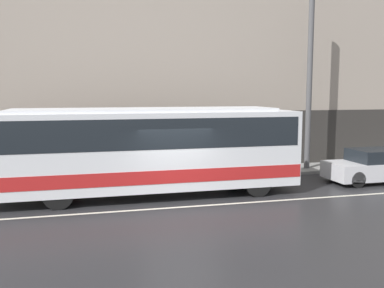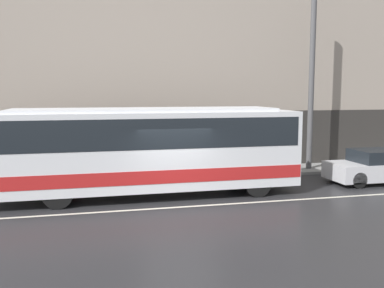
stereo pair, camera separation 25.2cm
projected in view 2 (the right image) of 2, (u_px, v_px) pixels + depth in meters
The scene contains 8 objects.
ground_plane at pixel (179, 207), 13.82m from camera, with size 60.00×60.00×0.00m, color #262628.
sidewalk at pixel (155, 176), 18.75m from camera, with size 60.00×2.22×0.13m.
building_facade at pixel (150, 33), 19.20m from camera, with size 60.00×0.35×13.09m.
lane_stripe at pixel (179, 207), 13.82m from camera, with size 54.00×0.14×0.01m.
transit_bus at pixel (147, 147), 15.23m from camera, with size 10.81×2.59×3.14m.
sedan_white_front at pixel (381, 167), 17.61m from camera, with size 4.51×1.76×1.36m.
utility_pole_near at pixel (311, 82), 19.69m from camera, with size 0.25×0.25×8.05m.
pedestrian_waiting at pixel (76, 163), 17.36m from camera, with size 0.36×0.36×1.57m.
Camera 2 is at (-2.73, -13.20, 3.70)m, focal length 40.00 mm.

